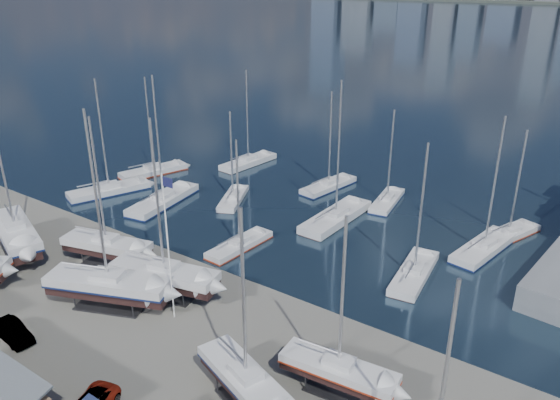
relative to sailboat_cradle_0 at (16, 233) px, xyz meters
The scene contains 21 objects.
ground 19.56m from the sailboat_cradle_0, ahead, with size 1400.00×1400.00×0.00m, color #605E59.
sailboat_cradle_0 is the anchor object (origin of this frame).
sailboat_cradle_2 10.61m from the sailboat_cradle_0, 20.71° to the left, with size 9.68×4.94×15.28m.
sailboat_cradle_3 16.34m from the sailboat_cradle_0, ahead, with size 11.45×7.07×17.79m.
sailboat_cradle_4 19.15m from the sailboat_cradle_0, ahead, with size 10.58×5.04×16.60m.
sailboat_cradle_5 33.82m from the sailboat_cradle_0, ahead, with size 9.43×5.43×14.81m.
sailboat_cradle_6 38.14m from the sailboat_cradle_0, ahead, with size 8.56×3.10×13.73m.
sailboat_moored_0 17.08m from the sailboat_cradle_0, 108.18° to the left, with size 6.63×11.07×16.01m.
sailboat_moored_1 25.70m from the sailboat_cradle_0, 103.98° to the left, with size 5.65×10.29×14.82m.
sailboat_moored_2 36.21m from the sailboat_cradle_0, 85.74° to the left, with size 3.80×10.23×15.09m.
sailboat_moored_3 18.18m from the sailboat_cradle_0, 79.82° to the left, with size 4.94×11.81×17.12m.
sailboat_moored_4 25.64m from the sailboat_cradle_0, 67.10° to the left, with size 5.59×8.37×12.35m.
sailboat_moored_5 38.85m from the sailboat_cradle_0, 62.67° to the left, with size 4.11×9.62×13.93m.
sailboat_moored_6 23.46m from the sailboat_cradle_0, 36.53° to the left, with size 2.91×8.61×12.67m.
sailboat_moored_7 35.21m from the sailboat_cradle_0, 47.29° to the left, with size 3.60×11.69×17.51m.
sailboat_moored_8 43.36m from the sailboat_cradle_0, 52.11° to the left, with size 3.65×8.83×12.80m.
sailboat_moored_9 41.12m from the sailboat_cradle_0, 27.48° to the left, with size 3.77×9.67×14.22m.
sailboat_moored_10 49.36m from the sailboat_cradle_0, 34.83° to the left, with size 4.58×10.62×15.36m.
sailboat_moored_11 53.37m from the sailboat_cradle_0, 38.43° to the left, with size 5.29×8.97×12.96m.
car_b 16.30m from the sailboat_cradle_0, 32.65° to the right, with size 1.57×4.51×1.49m, color gray.
flagpole 22.87m from the sailboat_cradle_0, ahead, with size 1.16×0.12×13.18m.
Camera 1 is at (32.67, -35.49, 27.46)m, focal length 35.00 mm.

